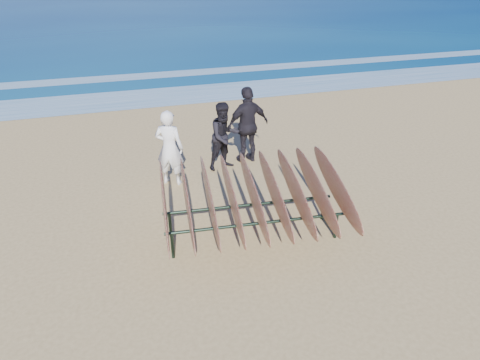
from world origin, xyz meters
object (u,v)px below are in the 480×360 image
at_px(person_dark_a, 224,136).
at_px(surfboard_rack, 253,196).
at_px(person_white, 169,148).
at_px(person_dark_b, 248,125).

bearing_deg(person_dark_a, surfboard_rack, -112.46).
distance_m(surfboard_rack, person_white, 2.82).
distance_m(person_white, person_dark_b, 2.14).
xyz_separation_m(surfboard_rack, person_white, (-1.06, 2.61, -0.01)).
distance_m(person_dark_a, person_dark_b, 0.70).
bearing_deg(person_dark_a, person_dark_b, 1.14).
bearing_deg(person_white, person_dark_a, -134.49).
relative_size(person_white, person_dark_b, 0.90).
relative_size(surfboard_rack, person_dark_b, 1.77).
relative_size(person_dark_a, person_dark_b, 0.86).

